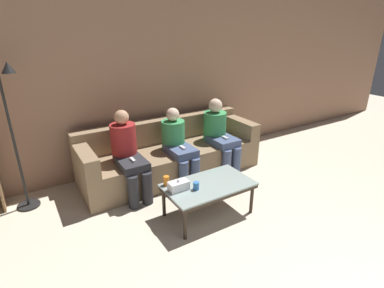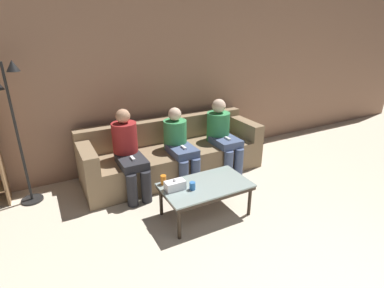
{
  "view_description": "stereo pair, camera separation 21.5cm",
  "coord_description": "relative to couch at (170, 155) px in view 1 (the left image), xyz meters",
  "views": [
    {
      "loc": [
        -1.84,
        -0.14,
        2.08
      ],
      "look_at": [
        0.0,
        2.85,
        0.67
      ],
      "focal_mm": 28.0,
      "sensor_mm": 36.0,
      "label": 1
    },
    {
      "loc": [
        -1.65,
        -0.25,
        2.08
      ],
      "look_at": [
        0.0,
        2.85,
        0.67
      ],
      "focal_mm": 28.0,
      "sensor_mm": 36.0,
      "label": 2
    }
  ],
  "objects": [
    {
      "name": "seated_person_mid_right",
      "position": [
        0.72,
        -0.21,
        0.28
      ],
      "size": [
        0.34,
        0.67,
        1.07
      ],
      "color": "#47567A",
      "rests_on": "ground_plane"
    },
    {
      "name": "tissue_box",
      "position": [
        -0.47,
        -1.1,
        0.16
      ],
      "size": [
        0.22,
        0.12,
        0.13
      ],
      "color": "white",
      "rests_on": "coffee_table"
    },
    {
      "name": "cup_near_right",
      "position": [
        -0.31,
        -1.19,
        0.15
      ],
      "size": [
        0.07,
        0.07,
        0.09
      ],
      "color": "#3372BF",
      "rests_on": "coffee_table"
    },
    {
      "name": "coffee_table",
      "position": [
        -0.12,
        -1.16,
        0.07
      ],
      "size": [
        1.0,
        0.58,
        0.4
      ],
      "color": "#8C9E99",
      "rests_on": "ground_plane"
    },
    {
      "name": "seated_person_mid_left",
      "position": [
        0.0,
        -0.22,
        0.26
      ],
      "size": [
        0.32,
        0.67,
        1.03
      ],
      "color": "#47567A",
      "rests_on": "ground_plane"
    },
    {
      "name": "wall_back",
      "position": [
        0.0,
        0.51,
        1.01
      ],
      "size": [
        12.0,
        0.06,
        2.6
      ],
      "color": "#9E755B",
      "rests_on": "ground_plane"
    },
    {
      "name": "couch",
      "position": [
        0.0,
        0.0,
        0.0
      ],
      "size": [
        2.61,
        0.85,
        0.78
      ],
      "color": "#897051",
      "rests_on": "ground_plane"
    },
    {
      "name": "seated_person_left_end",
      "position": [
        -0.72,
        -0.22,
        0.29
      ],
      "size": [
        0.32,
        0.7,
        1.1
      ],
      "color": "#28282D",
      "rests_on": "ground_plane"
    },
    {
      "name": "cup_near_left",
      "position": [
        -0.54,
        -0.93,
        0.16
      ],
      "size": [
        0.06,
        0.06,
        0.11
      ],
      "color": "orange",
      "rests_on": "coffee_table"
    },
    {
      "name": "standing_lamp",
      "position": [
        -1.89,
        0.13,
        0.77
      ],
      "size": [
        0.31,
        0.26,
        1.72
      ],
      "color": "black",
      "rests_on": "ground_plane"
    }
  ]
}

